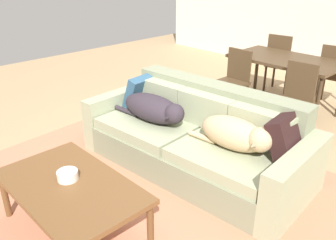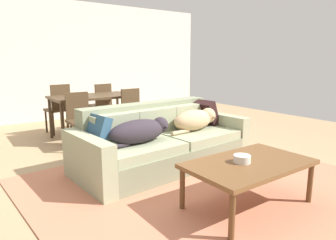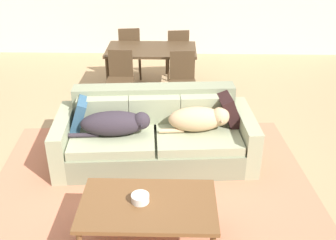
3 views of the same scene
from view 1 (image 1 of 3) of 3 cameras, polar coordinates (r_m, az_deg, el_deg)
name	(u,v)px [view 1 (image 1 of 3)]	position (r m, az deg, el deg)	size (l,w,h in m)	color
ground_plane	(181,154)	(3.92, 2.06, -5.55)	(10.00, 10.00, 0.00)	tan
area_rug	(143,193)	(3.32, -4.10, -11.67)	(3.49, 3.00, 0.01)	#C27455
couch	(197,139)	(3.60, 4.70, -2.98)	(2.37, 1.17, 0.80)	gray
dog_on_left_cushion	(154,109)	(3.64, -2.19, 1.83)	(0.91, 0.38, 0.27)	#2F272F
dog_on_right_cushion	(237,134)	(3.15, 10.98, -2.28)	(0.81, 0.35, 0.29)	tan
throw_pillow_by_left_arm	(140,91)	(4.07, -4.58, 4.59)	(0.11, 0.36, 0.36)	#2C4F6A
throw_pillow_by_right_arm	(286,138)	(3.14, 18.43, -2.79)	(0.14, 0.38, 0.38)	black
coffee_table	(70,189)	(2.78, -15.39, -10.66)	(1.19, 0.71, 0.44)	brown
bowl_on_coffee_table	(68,175)	(2.80, -15.82, -8.53)	(0.16, 0.16, 0.07)	silver
dining_table	(286,63)	(5.07, 18.38, 8.63)	(1.41, 0.81, 0.75)	#45321F
dining_chair_near_left	(233,79)	(4.88, 10.42, 6.52)	(0.40, 0.40, 0.87)	#45321F
dining_chair_near_right	(295,98)	(4.39, 19.70, 3.40)	(0.43, 0.43, 0.88)	#45321F
dining_chair_far_left	(280,61)	(5.84, 17.53, 8.97)	(0.45, 0.45, 0.93)	#45321F
dining_chair_far_right	(334,73)	(5.51, 25.08, 6.85)	(0.45, 0.45, 0.90)	#45321F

